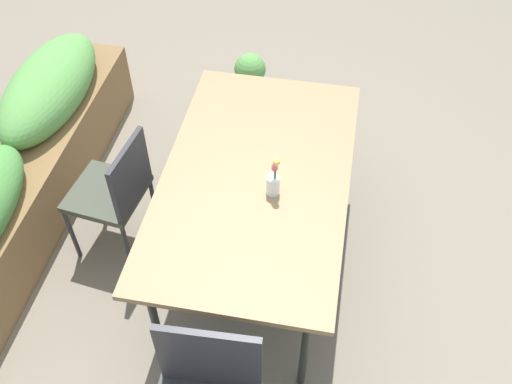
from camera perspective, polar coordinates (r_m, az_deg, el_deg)
The scene contains 6 objects.
ground_plane at distance 3.77m, azimuth -0.98°, elevation -5.83°, with size 12.00×12.00×0.00m, color #756B5B.
dining_table at distance 3.15m, azimuth -0.00°, elevation 1.07°, with size 1.73×1.01×0.79m.
chair_far_side at distance 3.50m, azimuth -13.70°, elevation 0.22°, with size 0.47×0.47×0.89m.
flower_vase at distance 2.96m, azimuth 1.74°, elevation 1.15°, with size 0.07×0.07×0.25m.
planter_box at distance 4.01m, azimuth -22.22°, elevation 2.03°, with size 2.62×0.53×0.81m.
potted_plant at distance 4.70m, azimuth -0.59°, elevation 11.21°, with size 0.25×0.25×0.44m.
Camera 1 is at (-2.17, -0.47, 3.05)m, focal length 40.42 mm.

